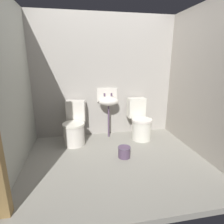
{
  "coord_description": "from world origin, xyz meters",
  "views": [
    {
      "loc": [
        -0.55,
        -2.62,
        1.53
      ],
      "look_at": [
        0.0,
        0.26,
        0.7
      ],
      "focal_mm": 29.45,
      "sensor_mm": 36.0,
      "label": 1
    }
  ],
  "objects_px": {
    "toilet_right": "(140,122)",
    "bucket": "(124,152)",
    "toilet_left": "(75,127)",
    "sink": "(108,101)"
  },
  "relations": [
    {
      "from": "toilet_left",
      "to": "sink",
      "type": "xyz_separation_m",
      "value": [
        0.68,
        0.19,
        0.43
      ]
    },
    {
      "from": "toilet_left",
      "to": "bucket",
      "type": "height_order",
      "value": "toilet_left"
    },
    {
      "from": "toilet_left",
      "to": "bucket",
      "type": "bearing_deg",
      "value": 147.54
    },
    {
      "from": "toilet_left",
      "to": "bucket",
      "type": "xyz_separation_m",
      "value": [
        0.78,
        -0.72,
        -0.23
      ]
    },
    {
      "from": "bucket",
      "to": "sink",
      "type": "bearing_deg",
      "value": 96.49
    },
    {
      "from": "toilet_right",
      "to": "sink",
      "type": "xyz_separation_m",
      "value": [
        -0.61,
        0.19,
        0.43
      ]
    },
    {
      "from": "bucket",
      "to": "toilet_right",
      "type": "bearing_deg",
      "value": 54.73
    },
    {
      "from": "toilet_right",
      "to": "bucket",
      "type": "distance_m",
      "value": 0.91
    },
    {
      "from": "bucket",
      "to": "toilet_left",
      "type": "bearing_deg",
      "value": 137.4
    },
    {
      "from": "toilet_right",
      "to": "sink",
      "type": "height_order",
      "value": "sink"
    }
  ]
}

